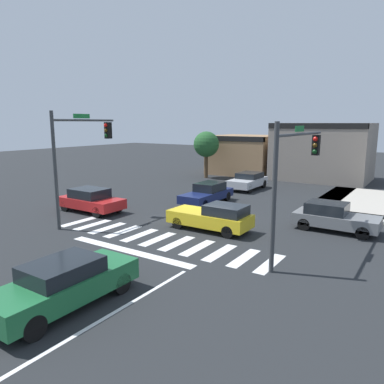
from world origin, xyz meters
name	(u,v)px	position (x,y,z in m)	size (l,w,h in m)	color
ground_plane	(206,219)	(0.00, 0.00, 0.00)	(120.00, 120.00, 0.00)	#232628
crosswalk_near	(158,239)	(0.00, -4.50, 0.00)	(11.93, 2.40, 0.01)	silver
lane_markings	(47,303)	(1.16, -11.43, 0.00)	(6.80, 18.75, 0.01)	white
bike_detector_marking	(116,282)	(1.83, -9.13, 0.00)	(0.94, 0.94, 0.01)	yellow
storefront_row	(292,153)	(-1.43, 19.25, 2.52)	(15.96, 6.62, 5.50)	#93704C
traffic_signal_southwest	(79,148)	(-5.38, -4.48, 4.18)	(0.32, 4.27, 6.13)	#383A3D
traffic_signal_southeast	(296,164)	(6.04, -2.93, 3.86)	(0.32, 5.83, 5.58)	#383A3D
car_navy	(208,193)	(-2.15, 3.72, 0.71)	(1.74, 4.70, 1.42)	#141E4C
car_green	(64,283)	(1.81, -11.23, 0.76)	(1.77, 4.69, 1.48)	#1E6638
car_gray	(334,217)	(6.71, 1.71, 0.73)	(4.15, 1.86, 1.44)	slate
car_red	(91,200)	(-7.02, -2.43, 0.75)	(4.29, 1.94, 1.47)	red
car_silver	(248,181)	(-2.12, 10.27, 0.74)	(1.94, 4.23, 1.40)	#B7BABF
car_yellow	(213,217)	(1.49, -1.76, 0.72)	(4.38, 1.73, 1.44)	gold
roadside_tree	(206,145)	(-8.50, 14.00, 3.36)	(2.57, 2.57, 4.68)	#4C3823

